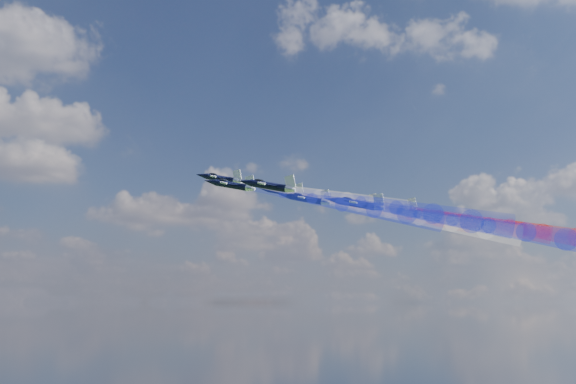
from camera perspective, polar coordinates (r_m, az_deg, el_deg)
jet_lead at (r=156.86m, az=-5.44°, el=1.08°), size 15.08×15.98×6.59m
trail_lead at (r=145.38m, az=2.51°, el=-0.25°), size 24.14×33.41×12.42m
jet_inner_left at (r=141.70m, az=-4.56°, el=0.55°), size 15.08×15.98×6.59m
trail_inner_left at (r=130.76m, az=4.37°, el=-0.98°), size 24.14×33.41×12.42m
jet_inner_right at (r=161.29m, az=-0.46°, el=0.02°), size 15.08×15.98×6.59m
trail_inner_right at (r=151.76m, az=7.55°, el=-1.34°), size 24.14×33.41×12.42m
jet_outer_left at (r=127.46m, az=-1.55°, el=0.50°), size 15.08×15.98×6.59m
trail_outer_left at (r=117.89m, az=8.68°, el=-1.20°), size 24.14×33.41×12.42m
jet_center_third at (r=145.61m, az=1.49°, el=-0.57°), size 15.08×15.98×6.59m
trail_center_third at (r=137.07m, az=10.53°, el=-2.11°), size 24.14×33.41×12.42m
jet_outer_right at (r=163.38m, az=5.45°, el=-0.80°), size 15.08×15.98×6.59m
trail_outer_right at (r=156.24m, az=13.61°, el=-2.16°), size 24.14×33.41×12.42m
jet_rear_left at (r=131.75m, az=5.56°, el=-0.96°), size 15.08×15.98×6.59m
trail_rear_left at (r=125.07m, az=15.79°, el=-2.65°), size 24.14×33.41×12.42m
jet_rear_right at (r=150.59m, az=8.38°, el=-1.17°), size 15.08×15.98×6.59m
trail_rear_right at (r=144.81m, az=17.37°, el=-2.64°), size 24.14×33.41×12.42m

